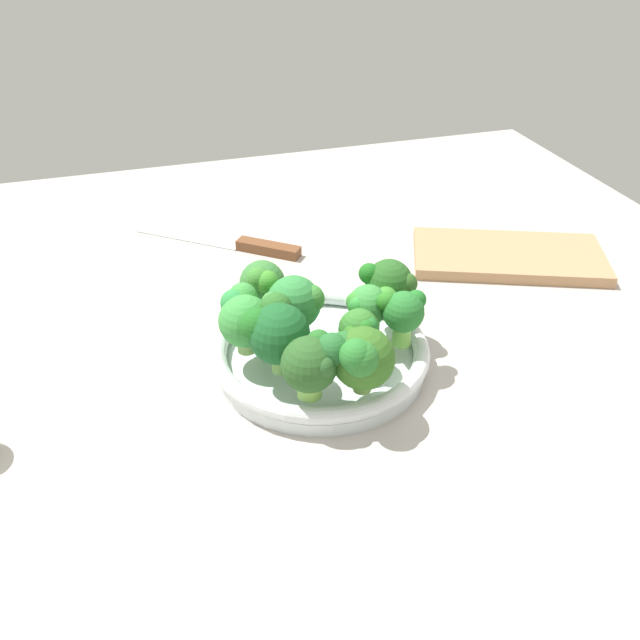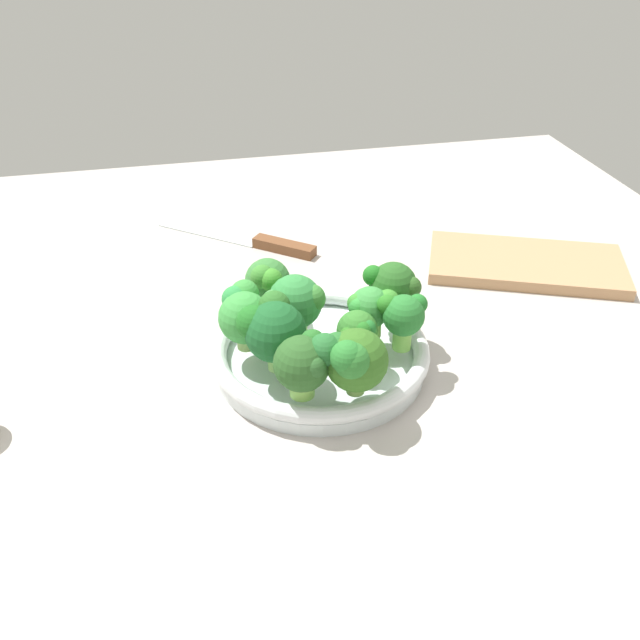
{
  "view_description": "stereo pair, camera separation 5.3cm",
  "coord_description": "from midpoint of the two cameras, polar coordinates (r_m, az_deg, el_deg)",
  "views": [
    {
      "loc": [
        -18.47,
        -65.29,
        48.31
      ],
      "look_at": [
        0.67,
        -3.61,
        6.33
      ],
      "focal_mm": 39.84,
      "sensor_mm": 36.0,
      "label": 1
    },
    {
      "loc": [
        -13.35,
        -66.65,
        48.31
      ],
      "look_at": [
        0.67,
        -3.61,
        6.33
      ],
      "focal_mm": 39.84,
      "sensor_mm": 36.0,
      "label": 2
    }
  ],
  "objects": [
    {
      "name": "broccoli_floret_3",
      "position": [
        0.78,
        0.04,
        1.37
      ],
      "size": [
        7.43,
        6.07,
        7.32
      ],
      "color": "#96CA65",
      "rests_on": "bowl"
    },
    {
      "name": "broccoli_floret_1",
      "position": [
        0.69,
        4.84,
        -3.2
      ],
      "size": [
        6.73,
        6.6,
        7.24
      ],
      "color": "#8BBE5B",
      "rests_on": "bowl"
    },
    {
      "name": "knife",
      "position": [
        1.06,
        -3.72,
        6.29
      ],
      "size": [
        22.19,
        18.6,
        1.5
      ],
      "color": "silver",
      "rests_on": "ground_plane"
    },
    {
      "name": "broccoli_floret_5",
      "position": [
        0.83,
        -2.41,
        3.11
      ],
      "size": [
        5.36,
        6.28,
        6.52
      ],
      "color": "#94BF57",
      "rests_on": "bowl"
    },
    {
      "name": "ground_plane",
      "position": [
        0.84,
        0.82,
        -3.12
      ],
      "size": [
        130.0,
        130.0,
        2.5
      ],
      "primitive_type": "cube",
      "color": "#B5ADA7"
    },
    {
      "name": "broccoli_floret_6",
      "position": [
        0.81,
        7.77,
        2.62
      ],
      "size": [
        6.25,
        5.49,
        7.24
      ],
      "color": "#7BBF5B",
      "rests_on": "bowl"
    },
    {
      "name": "broccoli_floret_2",
      "position": [
        0.69,
        1.1,
        -3.41
      ],
      "size": [
        6.75,
        5.67,
        6.98
      ],
      "color": "#83C452",
      "rests_on": "bowl"
    },
    {
      "name": "broccoli_floret_0",
      "position": [
        0.77,
        8.68,
        0.3
      ],
      "size": [
        5.51,
        4.54,
        6.48
      ],
      "color": "#78C24C",
      "rests_on": "bowl"
    },
    {
      "name": "broccoli_floret_4",
      "position": [
        0.75,
        5.06,
        -1.02
      ],
      "size": [
        4.4,
        4.49,
        5.5
      ],
      "color": "#8FCD64",
      "rests_on": "bowl"
    },
    {
      "name": "broccoli_floret_8",
      "position": [
        0.76,
        -4.17,
        0.47
      ],
      "size": [
        5.72,
        6.72,
        6.79
      ],
      "color": "#A0CD6E",
      "rests_on": "bowl"
    },
    {
      "name": "broccoli_floret_9",
      "position": [
        0.72,
        -1.77,
        -0.74
      ],
      "size": [
        7.1,
        7.35,
        7.79
      ],
      "color": "#7FB957",
      "rests_on": "bowl"
    },
    {
      "name": "bowl",
      "position": [
        0.8,
        1.91,
        -2.84
      ],
      "size": [
        24.49,
        24.49,
        3.33
      ],
      "color": "silver",
      "rests_on": "ground_plane"
    },
    {
      "name": "broccoli_floret_7",
      "position": [
        0.78,
        6.0,
        0.91
      ],
      "size": [
        5.86,
        4.64,
        5.99
      ],
      "color": "#89D059",
      "rests_on": "bowl"
    },
    {
      "name": "cutting_board",
      "position": [
        1.04,
        17.64,
        4.3
      ],
      "size": [
        29.81,
        22.69,
        1.6
      ],
      "primitive_type": "cube",
      "rotation": [
        0.0,
        0.0,
        -0.39
      ],
      "color": "tan",
      "rests_on": "ground_plane"
    }
  ]
}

